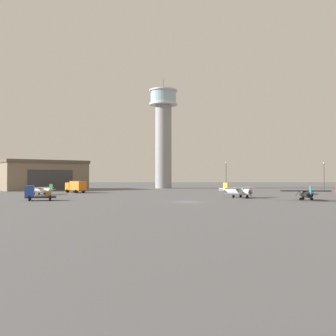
# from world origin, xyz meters

# --- Properties ---
(ground_plane) EXTENTS (400.00, 400.00, 0.00)m
(ground_plane) POSITION_xyz_m (0.00, 0.00, 0.00)
(ground_plane) COLOR #545456
(control_tower) EXTENTS (10.53, 10.53, 40.75)m
(control_tower) POSITION_xyz_m (-4.35, 74.79, 21.54)
(control_tower) COLOR gray
(control_tower) RESTS_ON ground_plane
(hangar) EXTENTS (32.54, 30.76, 9.72)m
(hangar) POSITION_xyz_m (-45.21, 60.21, 4.88)
(hangar) COLOR #7A6B56
(hangar) RESTS_ON ground_plane
(airplane_silver) EXTENTS (9.30, 8.33, 3.15)m
(airplane_silver) POSITION_xyz_m (11.56, 12.72, 1.47)
(airplane_silver) COLOR #B7BABF
(airplane_silver) RESTS_ON ground_plane
(airplane_black) EXTENTS (9.38, 7.35, 2.76)m
(airplane_black) POSITION_xyz_m (23.00, 3.92, 1.29)
(airplane_black) COLOR black
(airplane_black) RESTS_ON ground_plane
(airplane_white) EXTENTS (6.89, 8.70, 2.62)m
(airplane_white) POSITION_xyz_m (-34.40, 26.26, 1.22)
(airplane_white) COLOR white
(airplane_white) RESTS_ON ground_plane
(truck_box_orange) EXTENTS (6.49, 6.28, 3.19)m
(truck_box_orange) POSITION_xyz_m (-28.22, 36.70, 1.78)
(truck_box_orange) COLOR #38383D
(truck_box_orange) RESTS_ON ground_plane
(truck_flatbed_blue) EXTENTS (6.04, 4.10, 2.84)m
(truck_flatbed_blue) POSITION_xyz_m (-28.39, 3.66, 1.35)
(truck_flatbed_blue) COLOR #38383D
(truck_flatbed_blue) RESTS_ON ground_plane
(light_post_west) EXTENTS (0.44, 0.44, 8.70)m
(light_post_west) POSITION_xyz_m (13.77, 41.70, 5.18)
(light_post_west) COLOR #38383D
(light_post_west) RESTS_ON ground_plane
(light_post_east) EXTENTS (0.44, 0.44, 8.56)m
(light_post_east) POSITION_xyz_m (42.48, 42.58, 5.11)
(light_post_east) COLOR #38383D
(light_post_east) RESTS_ON ground_plane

